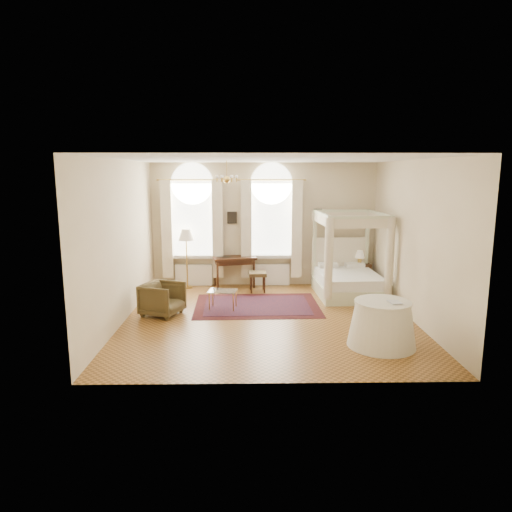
{
  "coord_description": "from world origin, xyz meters",
  "views": [
    {
      "loc": [
        -0.42,
        -9.23,
        3.05
      ],
      "look_at": [
        -0.25,
        0.4,
        1.27
      ],
      "focal_mm": 32.0,
      "sensor_mm": 36.0,
      "label": 1
    }
  ],
  "objects_px": {
    "armchair": "(162,299)",
    "stool": "(257,275)",
    "canopy_bed": "(348,277)",
    "nightstand": "(361,275)",
    "coffee_table": "(223,292)",
    "floor_lamp": "(186,238)",
    "side_table": "(382,324)",
    "writing_desk": "(234,261)"
  },
  "relations": [
    {
      "from": "canopy_bed",
      "to": "side_table",
      "type": "relative_size",
      "value": 1.73
    },
    {
      "from": "canopy_bed",
      "to": "floor_lamp",
      "type": "bearing_deg",
      "value": 167.93
    },
    {
      "from": "coffee_table",
      "to": "writing_desk",
      "type": "bearing_deg",
      "value": 84.11
    },
    {
      "from": "canopy_bed",
      "to": "floor_lamp",
      "type": "distance_m",
      "value": 4.31
    },
    {
      "from": "canopy_bed",
      "to": "side_table",
      "type": "distance_m",
      "value": 3.36
    },
    {
      "from": "nightstand",
      "to": "side_table",
      "type": "height_order",
      "value": "side_table"
    },
    {
      "from": "stool",
      "to": "nightstand",
      "type": "bearing_deg",
      "value": 9.37
    },
    {
      "from": "canopy_bed",
      "to": "nightstand",
      "type": "height_order",
      "value": "canopy_bed"
    },
    {
      "from": "writing_desk",
      "to": "floor_lamp",
      "type": "xyz_separation_m",
      "value": [
        -1.26,
        -0.02,
        0.63
      ]
    },
    {
      "from": "armchair",
      "to": "side_table",
      "type": "relative_size",
      "value": 0.65
    },
    {
      "from": "canopy_bed",
      "to": "armchair",
      "type": "distance_m",
      "value": 4.61
    },
    {
      "from": "stool",
      "to": "coffee_table",
      "type": "relative_size",
      "value": 0.75
    },
    {
      "from": "coffee_table",
      "to": "side_table",
      "type": "bearing_deg",
      "value": -37.82
    },
    {
      "from": "stool",
      "to": "coffee_table",
      "type": "distance_m",
      "value": 1.72
    },
    {
      "from": "canopy_bed",
      "to": "nightstand",
      "type": "distance_m",
      "value": 1.06
    },
    {
      "from": "stool",
      "to": "coffee_table",
      "type": "height_order",
      "value": "stool"
    },
    {
      "from": "writing_desk",
      "to": "armchair",
      "type": "bearing_deg",
      "value": -121.55
    },
    {
      "from": "coffee_table",
      "to": "armchair",
      "type": "bearing_deg",
      "value": -161.09
    },
    {
      "from": "armchair",
      "to": "side_table",
      "type": "xyz_separation_m",
      "value": [
        4.22,
        -1.84,
        0.04
      ]
    },
    {
      "from": "writing_desk",
      "to": "stool",
      "type": "xyz_separation_m",
      "value": [
        0.61,
        -0.46,
        -0.28
      ]
    },
    {
      "from": "floor_lamp",
      "to": "side_table",
      "type": "relative_size",
      "value": 1.31
    },
    {
      "from": "canopy_bed",
      "to": "armchair",
      "type": "xyz_separation_m",
      "value": [
        -4.35,
        -1.51,
        -0.12
      ]
    },
    {
      "from": "coffee_table",
      "to": "floor_lamp",
      "type": "relative_size",
      "value": 0.43
    },
    {
      "from": "armchair",
      "to": "side_table",
      "type": "distance_m",
      "value": 4.6
    },
    {
      "from": "canopy_bed",
      "to": "nightstand",
      "type": "relative_size",
      "value": 3.26
    },
    {
      "from": "writing_desk",
      "to": "floor_lamp",
      "type": "distance_m",
      "value": 1.41
    },
    {
      "from": "armchair",
      "to": "stool",
      "type": "bearing_deg",
      "value": -25.31
    },
    {
      "from": "stool",
      "to": "side_table",
      "type": "height_order",
      "value": "side_table"
    },
    {
      "from": "armchair",
      "to": "coffee_table",
      "type": "relative_size",
      "value": 1.15
    },
    {
      "from": "nightstand",
      "to": "floor_lamp",
      "type": "distance_m",
      "value": 4.78
    },
    {
      "from": "canopy_bed",
      "to": "armchair",
      "type": "bearing_deg",
      "value": -160.83
    },
    {
      "from": "canopy_bed",
      "to": "writing_desk",
      "type": "relative_size",
      "value": 1.72
    },
    {
      "from": "coffee_table",
      "to": "side_table",
      "type": "xyz_separation_m",
      "value": [
        2.94,
        -2.28,
        0.02
      ]
    },
    {
      "from": "floor_lamp",
      "to": "writing_desk",
      "type": "bearing_deg",
      "value": 0.7
    },
    {
      "from": "armchair",
      "to": "side_table",
      "type": "height_order",
      "value": "side_table"
    },
    {
      "from": "stool",
      "to": "side_table",
      "type": "bearing_deg",
      "value": -60.75
    },
    {
      "from": "armchair",
      "to": "floor_lamp",
      "type": "distance_m",
      "value": 2.6
    },
    {
      "from": "coffee_table",
      "to": "side_table",
      "type": "relative_size",
      "value": 0.57
    },
    {
      "from": "stool",
      "to": "canopy_bed",
      "type": "bearing_deg",
      "value": -10.95
    },
    {
      "from": "nightstand",
      "to": "writing_desk",
      "type": "bearing_deg",
      "value": 180.0
    },
    {
      "from": "canopy_bed",
      "to": "floor_lamp",
      "type": "height_order",
      "value": "canopy_bed"
    },
    {
      "from": "canopy_bed",
      "to": "floor_lamp",
      "type": "xyz_separation_m",
      "value": [
        -4.13,
        0.88,
        0.87
      ]
    }
  ]
}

